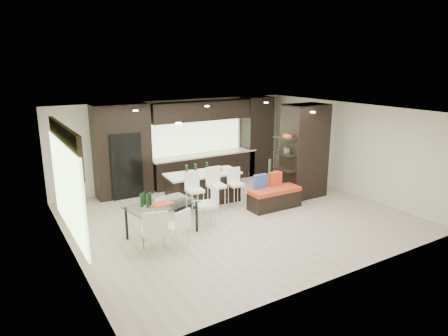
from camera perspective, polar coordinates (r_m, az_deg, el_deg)
ground at (r=10.32m, az=1.74°, el=-6.92°), size 8.00×8.00×0.00m
back_wall at (r=12.91m, az=-6.70°, el=3.66°), size 8.00×0.02×2.70m
left_wall at (r=8.50m, az=-21.51°, el=-3.13°), size 0.02×7.00×2.70m
right_wall at (r=12.49m, az=17.41°, el=2.71°), size 0.02×7.00×2.70m
ceiling at (r=9.66m, az=1.86°, el=8.15°), size 8.00×7.00×0.02m
window_left at (r=8.69m, az=-21.48°, el=-2.74°), size 0.04×3.20×1.90m
window_back at (r=13.09m, az=-4.26°, el=4.77°), size 3.40×0.04×1.20m
stone_accent at (r=8.49m, az=-21.85°, el=3.10°), size 0.08×3.00×0.80m
ceiling_spots at (r=9.87m, az=1.06°, el=8.18°), size 4.00×3.00×0.02m
back_cabinetry at (r=12.83m, az=-4.05°, el=3.66°), size 6.80×0.68×2.70m
refrigerator at (r=11.99m, az=-14.14°, el=0.50°), size 0.90×0.68×1.90m
partition_column at (r=11.77m, az=11.41°, el=2.40°), size 1.20×0.80×2.70m
kitchen_island at (r=11.21m, az=-3.02°, el=-2.83°), size 2.12×1.05×0.86m
stool_left at (r=10.30m, az=-4.16°, el=-4.31°), size 0.42×0.42×0.91m
stool_mid at (r=10.57m, az=-1.10°, el=-3.67°), size 0.42×0.42×0.94m
stool_right at (r=10.91m, az=1.72°, el=-3.32°), size 0.42×0.42×0.85m
bench at (r=10.89m, az=7.22°, el=-4.29°), size 1.46×0.58×0.56m
floor_vase at (r=11.96m, az=6.52°, el=-1.25°), size 0.40×0.40×1.07m
dining_table at (r=9.20m, az=-8.79°, el=-7.32°), size 1.72×1.18×0.76m
chair_near at (r=8.56m, az=-6.86°, el=-8.76°), size 0.58×0.58×0.82m
chair_far at (r=8.35m, az=-9.89°, el=-9.14°), size 0.61×0.61×0.92m
chair_end at (r=9.62m, az=-2.66°, el=-5.66°), size 0.60×0.60×0.92m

